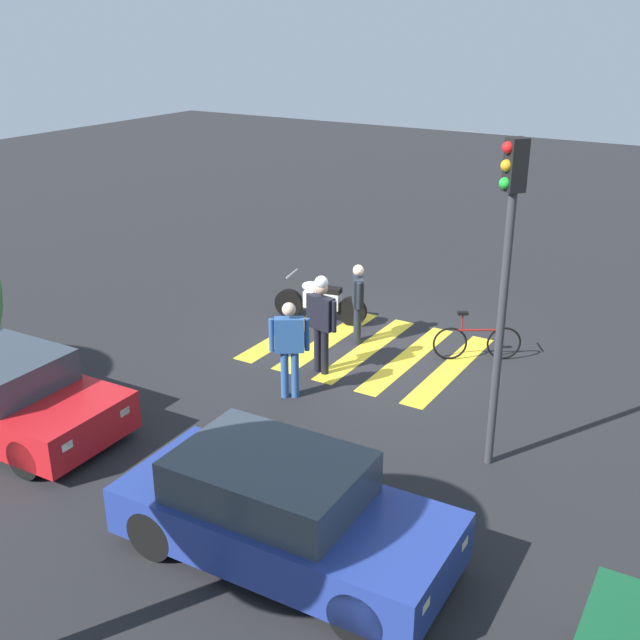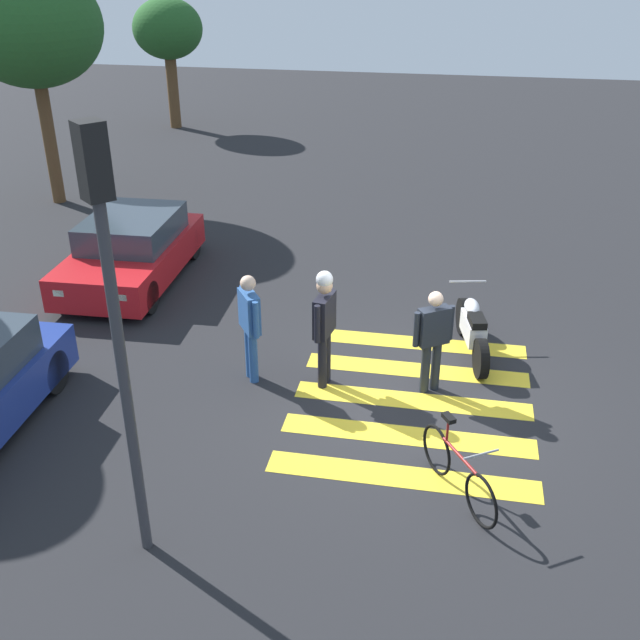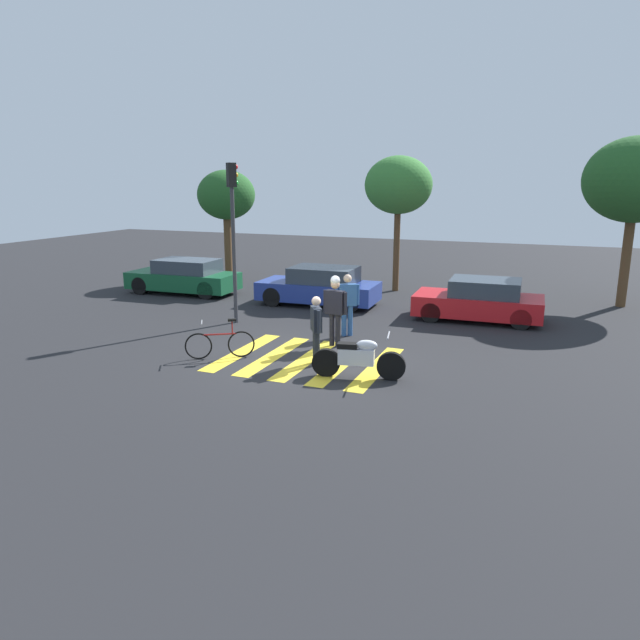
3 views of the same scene
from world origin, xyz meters
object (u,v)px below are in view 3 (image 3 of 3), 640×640
leaning_bicycle (220,344)px  car_red_convertible (480,301)px  officer_on_foot (316,326)px  car_green_compact (184,277)px  police_motorcycle (358,358)px  pedestrian_bystander (347,301)px  traffic_light_pole (233,219)px  car_blue_hatchback (320,287)px  officer_by_motorcycle (335,305)px

leaning_bicycle → car_red_convertible: car_red_convertible is taller
leaning_bicycle → officer_on_foot: 2.50m
car_green_compact → police_motorcycle: bearing=-36.8°
pedestrian_bystander → traffic_light_pole: 4.32m
officer_on_foot → car_blue_hatchback: bearing=111.1°
car_green_compact → traffic_light_pole: bearing=-38.9°
officer_by_motorcycle → leaning_bicycle: bearing=-137.5°
pedestrian_bystander → car_green_compact: bearing=155.3°
leaning_bicycle → traffic_light_pole: traffic_light_pole is taller
officer_by_motorcycle → pedestrian_bystander: size_ratio=1.08×
car_blue_hatchback → traffic_light_pole: 4.48m
leaning_bicycle → car_green_compact: 8.99m
police_motorcycle → leaning_bicycle: (-3.64, 0.16, -0.09)m
leaning_bicycle → car_blue_hatchback: car_blue_hatchback is taller
police_motorcycle → leaning_bicycle: 3.65m
police_motorcycle → car_red_convertible: car_red_convertible is taller
officer_by_motorcycle → car_red_convertible: 5.52m
police_motorcycle → traffic_light_pole: size_ratio=0.43×
police_motorcycle → traffic_light_pole: traffic_light_pole is taller
leaning_bicycle → officer_by_motorcycle: officer_by_motorcycle is taller
car_blue_hatchback → car_red_convertible: bearing=-3.1°
officer_by_motorcycle → traffic_light_pole: size_ratio=0.40×
leaning_bicycle → car_green_compact: car_green_compact is taller
officer_on_foot → car_blue_hatchback: officer_on_foot is taller
officer_by_motorcycle → car_green_compact: 9.38m
officer_on_foot → car_red_convertible: (3.07, 6.09, -0.31)m
leaning_bicycle → car_blue_hatchback: 6.86m
officer_by_motorcycle → traffic_light_pole: (-3.78, 1.38, 2.07)m
car_green_compact → car_blue_hatchback: size_ratio=1.02×
car_blue_hatchback → traffic_light_pole: traffic_light_pole is taller
officer_on_foot → car_red_convertible: size_ratio=0.42×
police_motorcycle → officer_on_foot: bearing=153.9°
officer_by_motorcycle → car_blue_hatchback: (-2.34, 4.78, -0.47)m
officer_on_foot → police_motorcycle: bearing=-26.1°
traffic_light_pole → leaning_bicycle: bearing=-66.4°
car_blue_hatchback → leaning_bicycle: bearing=-89.3°
police_motorcycle → car_blue_hatchback: 7.94m
police_motorcycle → car_blue_hatchback: car_blue_hatchback is taller
leaning_bicycle → officer_by_motorcycle: bearing=42.5°
car_red_convertible → traffic_light_pole: bearing=-156.1°
officer_by_motorcycle → traffic_light_pole: traffic_light_pole is taller
leaning_bicycle → pedestrian_bystander: pedestrian_bystander is taller
car_red_convertible → leaning_bicycle: bearing=-129.8°
officer_on_foot → car_red_convertible: bearing=63.2°
police_motorcycle → car_green_compact: car_green_compact is taller
officer_by_motorcycle → car_green_compact: size_ratio=0.44×
police_motorcycle → leaning_bicycle: police_motorcycle is taller
officer_by_motorcycle → traffic_light_pole: bearing=159.9°
officer_by_motorcycle → officer_on_foot: bearing=-85.7°
pedestrian_bystander → car_green_compact: pedestrian_bystander is taller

